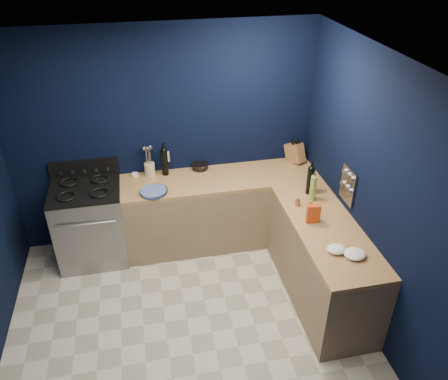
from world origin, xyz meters
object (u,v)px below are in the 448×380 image
object	(u,v)px
knife_block	(295,153)
crouton_bag	(313,214)
utensil_crock	(150,169)
gas_range	(91,225)
plate_stack	(153,192)

from	to	relation	value
knife_block	crouton_bag	distance (m)	1.27
utensil_crock	gas_range	bearing A→B (deg)	-161.62
gas_range	crouton_bag	bearing A→B (deg)	-24.49
plate_stack	crouton_bag	bearing A→B (deg)	-29.58
gas_range	knife_block	xyz separation A→B (m)	(2.50, 0.22, 0.56)
gas_range	utensil_crock	bearing A→B (deg)	18.38
knife_block	plate_stack	bearing A→B (deg)	164.54
plate_stack	crouton_bag	size ratio (longest dim) A/B	1.48
utensil_crock	crouton_bag	distance (m)	1.98
gas_range	plate_stack	world-z (taller)	plate_stack
utensil_crock	crouton_bag	bearing A→B (deg)	-39.85
crouton_bag	knife_block	bearing A→B (deg)	86.55
plate_stack	knife_block	size ratio (longest dim) A/B	1.23
gas_range	knife_block	distance (m)	2.57
gas_range	crouton_bag	size ratio (longest dim) A/B	4.70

